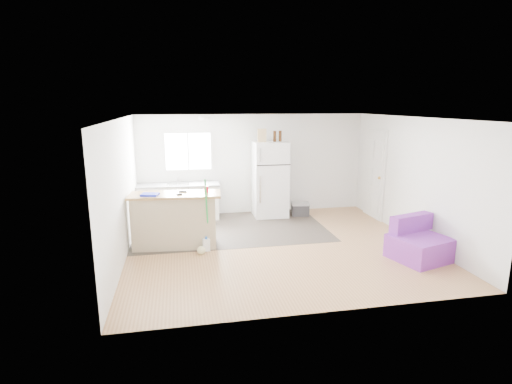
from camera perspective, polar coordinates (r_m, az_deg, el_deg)
room at (r=7.33m, az=3.17°, el=1.09°), size 5.51×5.01×2.41m
vinyl_zone at (r=8.70m, az=-3.60°, el=-5.21°), size 4.05×2.50×0.00m
window at (r=9.52m, az=-9.66°, el=5.74°), size 1.18×0.06×0.98m
interior_door at (r=9.76m, az=16.59°, el=2.40°), size 0.11×0.92×2.10m
ceiling_fixture at (r=8.19m, az=-7.14°, el=10.42°), size 0.30×0.30×0.07m
kitchen_cabinets at (r=9.44m, az=-10.95°, el=-1.31°), size 1.90×0.66×1.10m
peninsula at (r=7.64m, az=-11.53°, el=-3.94°), size 1.72×0.78×1.03m
refrigerator at (r=9.48m, az=2.00°, el=1.86°), size 0.80×0.76×1.78m
cooler at (r=9.67m, az=6.35°, el=-2.43°), size 0.46×0.35×0.32m
purple_seat at (r=7.54m, az=22.18°, el=-6.90°), size 1.07×1.05×0.72m
cleaner_jug at (r=7.43m, az=-7.11°, el=-7.49°), size 0.14×0.10×0.28m
mop at (r=7.30m, az=-7.60°, el=-6.95°), size 0.26×0.39×1.38m
red_cup at (r=7.51m, az=-7.11°, el=0.41°), size 0.08×0.08×0.12m
blue_tray at (r=7.45m, az=-14.92°, el=-0.35°), size 0.34×0.29×0.04m
tool_a at (r=7.60m, az=-10.42°, el=0.10°), size 0.15×0.08×0.03m
tool_b at (r=7.37m, az=-10.89°, el=-0.32°), size 0.11×0.07×0.03m
cardboard_box at (r=9.22m, az=0.85°, el=8.09°), size 0.21×0.12×0.30m
bottle_left at (r=9.30m, az=2.68°, el=7.96°), size 0.09×0.09×0.25m
bottle_right at (r=9.38m, az=3.48°, el=7.99°), size 0.09×0.09×0.25m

